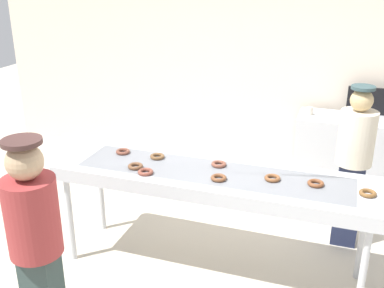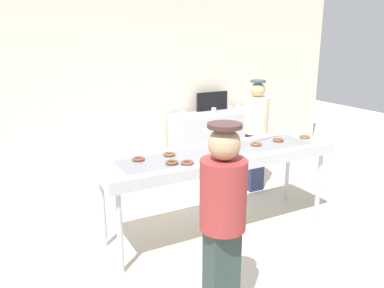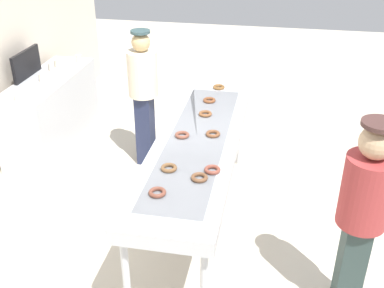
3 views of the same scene
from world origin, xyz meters
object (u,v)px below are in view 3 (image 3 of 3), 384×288
object	(u,v)px
paper_cup_3	(42,77)
menu_display	(26,64)
chocolate_donut_3	(199,177)
worker_baker	(143,91)
chocolate_donut_6	(182,135)
chocolate_donut_8	(169,168)
prep_counter	(52,112)
chocolate_donut_4	(219,87)
fryer_conveyor	(197,146)
chocolate_donut_0	(209,100)
paper_cup_4	(51,67)
chocolate_donut_7	(213,134)
chocolate_donut_2	(157,192)
paper_cup_0	(79,59)
chocolate_donut_5	(212,170)
chocolate_donut_1	(205,114)
paper_cup_1	(57,63)
customer_waiting	(362,211)
paper_cup_2	(18,97)

from	to	relation	value
paper_cup_3	menu_display	xyz separation A→B (m)	(0.11, 0.25, 0.12)
chocolate_donut_3	worker_baker	bearing A→B (deg)	28.44
paper_cup_3	chocolate_donut_6	bearing A→B (deg)	-121.23
chocolate_donut_8	prep_counter	size ratio (longest dim) A/B	0.08
chocolate_donut_4	paper_cup_3	world-z (taller)	paper_cup_3
fryer_conveyor	chocolate_donut_8	distance (m)	0.59
chocolate_donut_0	chocolate_donut_8	world-z (taller)	same
chocolate_donut_3	menu_display	distance (m)	3.20
fryer_conveyor	paper_cup_4	bearing A→B (deg)	53.82
chocolate_donut_7	chocolate_donut_8	distance (m)	0.70
chocolate_donut_2	paper_cup_0	size ratio (longest dim) A/B	1.40
worker_baker	prep_counter	bearing A→B (deg)	-104.18
chocolate_donut_5	paper_cup_4	bearing A→B (deg)	48.53
chocolate_donut_1	chocolate_donut_6	xyz separation A→B (m)	(-0.50, 0.13, 0.00)
paper_cup_1	customer_waiting	bearing A→B (deg)	-126.09
chocolate_donut_0	chocolate_donut_1	size ratio (longest dim) A/B	1.00
paper_cup_3	menu_display	distance (m)	0.29
menu_display	chocolate_donut_6	bearing A→B (deg)	-120.53
prep_counter	paper_cup_0	size ratio (longest dim) A/B	17.83
chocolate_donut_4	worker_baker	bearing A→B (deg)	97.07
chocolate_donut_7	paper_cup_1	distance (m)	2.84
paper_cup_4	menu_display	world-z (taller)	menu_display
paper_cup_2	paper_cup_4	distance (m)	1.00
fryer_conveyor	chocolate_donut_1	world-z (taller)	chocolate_donut_1
chocolate_donut_4	paper_cup_0	xyz separation A→B (m)	(0.73, 2.00, -0.02)
paper_cup_0	chocolate_donut_4	bearing A→B (deg)	-110.16
chocolate_donut_1	menu_display	world-z (taller)	menu_display
paper_cup_0	paper_cup_3	distance (m)	0.78
chocolate_donut_3	prep_counter	xyz separation A→B (m)	(1.99, 2.27, -0.53)
paper_cup_0	chocolate_donut_2	bearing A→B (deg)	-147.46
chocolate_donut_0	chocolate_donut_1	xyz separation A→B (m)	(-0.35, -0.01, 0.00)
chocolate_donut_0	paper_cup_3	bearing A→B (deg)	80.27
chocolate_donut_3	paper_cup_2	distance (m)	2.57
paper_cup_2	fryer_conveyor	bearing A→B (deg)	-106.16
prep_counter	paper_cup_3	size ratio (longest dim) A/B	17.83
chocolate_donut_8	chocolate_donut_6	bearing A→B (deg)	1.52
chocolate_donut_8	worker_baker	distance (m)	1.85
worker_baker	chocolate_donut_3	bearing A→B (deg)	22.41
paper_cup_0	menu_display	distance (m)	0.77
worker_baker	paper_cup_4	size ratio (longest dim) A/B	17.11
chocolate_donut_3	paper_cup_0	xyz separation A→B (m)	(2.64, 2.12, -0.02)
chocolate_donut_3	menu_display	bearing A→B (deg)	51.58
chocolate_donut_7	paper_cup_3	bearing A→B (deg)	63.45
chocolate_donut_0	paper_cup_2	size ratio (longest dim) A/B	1.40
chocolate_donut_4	chocolate_donut_5	distance (m)	1.79
chocolate_donut_8	chocolate_donut_2	bearing A→B (deg)	179.49
chocolate_donut_1	paper_cup_0	bearing A→B (deg)	53.21
chocolate_donut_2	paper_cup_4	distance (m)	3.25
paper_cup_2	menu_display	distance (m)	0.78
chocolate_donut_4	paper_cup_1	distance (m)	2.25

